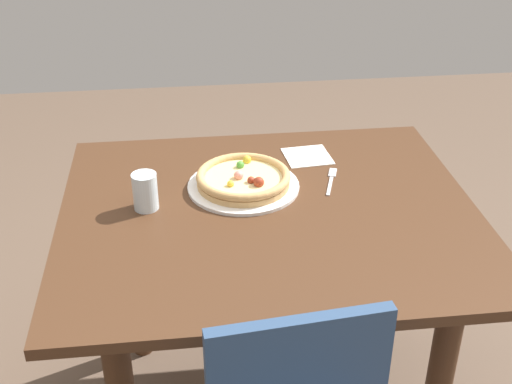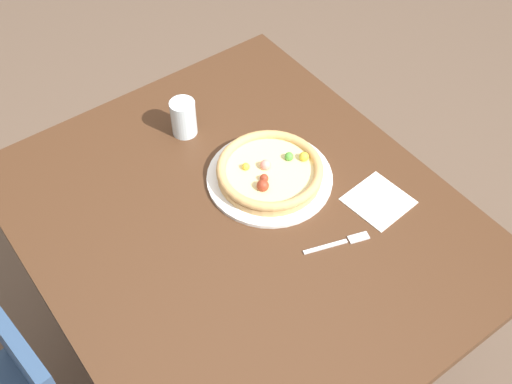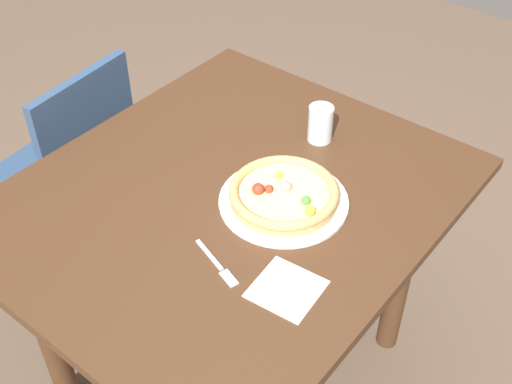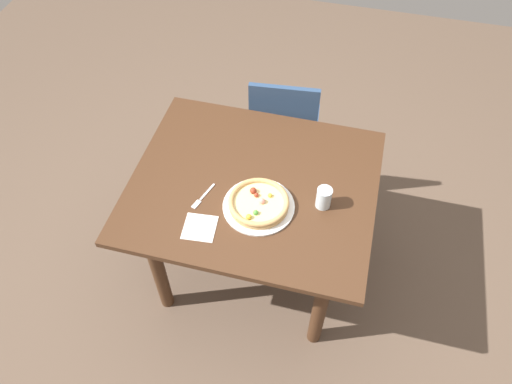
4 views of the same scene
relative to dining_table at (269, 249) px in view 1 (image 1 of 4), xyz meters
The scene contains 6 objects.
dining_table is the anchor object (origin of this frame).
plate 0.20m from the dining_table, 114.11° to the left, with size 0.32×0.32×0.01m, color white.
pizza 0.22m from the dining_table, 114.00° to the left, with size 0.27×0.27×0.05m.
fork 0.28m from the dining_table, 35.30° to the left, with size 0.07×0.16×0.00m.
drinking_glass 0.38m from the dining_table, behind, with size 0.07×0.07×0.10m, color silver.
napkin 0.37m from the dining_table, 61.71° to the left, with size 0.14×0.14×0.00m, color white.
Camera 1 is at (-0.22, -1.56, 1.73)m, focal length 47.15 mm.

